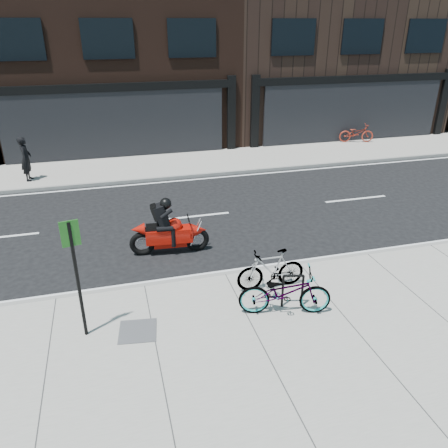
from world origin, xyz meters
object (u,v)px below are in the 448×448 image
object	(u,v)px
bicycle_far	(356,133)
utility_grate	(138,331)
motorcycle	(173,231)
bicycle_rear	(271,269)
sign_post	(76,270)
pedestrian	(26,159)
bike_rack	(293,288)
bicycle_front	(285,292)

from	to	relation	value
bicycle_far	utility_grate	world-z (taller)	bicycle_far
motorcycle	utility_grate	world-z (taller)	motorcycle
bicycle_rear	utility_grate	distance (m)	3.31
bicycle_rear	motorcycle	distance (m)	3.19
utility_grate	sign_post	bearing A→B (deg)	169.57
pedestrian	utility_grate	world-z (taller)	pedestrian
bicycle_rear	bike_rack	bearing A→B (deg)	13.70
bicycle_far	utility_grate	bearing A→B (deg)	150.32
bicycle_front	pedestrian	distance (m)	12.56
bicycle_rear	motorcycle	bearing A→B (deg)	-143.17
pedestrian	utility_grate	xyz separation A→B (m)	(3.33, -10.61, -0.86)
bicycle_rear	motorcycle	world-z (taller)	motorcycle
sign_post	bike_rack	bearing A→B (deg)	-13.38
motorcycle	pedestrian	xyz separation A→B (m)	(-4.60, 7.22, 0.33)
bike_rack	bicycle_front	xyz separation A→B (m)	(-0.25, -0.17, 0.04)
motorcycle	bicycle_far	size ratio (longest dim) A/B	1.24
motorcycle	bicycle_front	bearing A→B (deg)	-57.85
sign_post	bicycle_far	bearing A→B (deg)	32.10
pedestrian	bike_rack	bearing A→B (deg)	-145.46
bicycle_front	bicycle_far	world-z (taller)	bicycle_front
bicycle_front	utility_grate	size ratio (longest dim) A/B	2.62
bicycle_rear	sign_post	bearing A→B (deg)	-80.78
motorcycle	bicycle_far	xyz separation A→B (m)	(11.10, 9.26, -0.07)
bicycle_far	sign_post	world-z (taller)	sign_post
bicycle_far	sign_post	size ratio (longest dim) A/B	0.71
bicycle_rear	bicycle_front	bearing A→B (deg)	-2.99
bicycle_front	bicycle_rear	world-z (taller)	bicycle_front
bicycle_front	bicycle_far	bearing A→B (deg)	-21.85
motorcycle	bicycle_far	world-z (taller)	motorcycle
bicycle_rear	motorcycle	size ratio (longest dim) A/B	0.75
motorcycle	utility_grate	size ratio (longest dim) A/B	2.93
bicycle_far	bicycle_front	bearing A→B (deg)	158.81
pedestrian	utility_grate	size ratio (longest dim) A/B	2.31
pedestrian	sign_post	distance (m)	10.70
utility_grate	bicycle_far	bearing A→B (deg)	45.64
motorcycle	pedestrian	world-z (taller)	pedestrian
bicycle_front	pedestrian	bearing A→B (deg)	44.83
bicycle_rear	sign_post	size ratio (longest dim) A/B	0.65
bike_rack	bicycle_rear	xyz separation A→B (m)	(-0.19, 0.82, 0.02)
utility_grate	bicycle_rear	bearing A→B (deg)	14.52
bicycle_front	utility_grate	xyz separation A→B (m)	(-3.10, 0.17, -0.51)
pedestrian	bicycle_far	xyz separation A→B (m)	(15.70, 2.04, -0.40)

